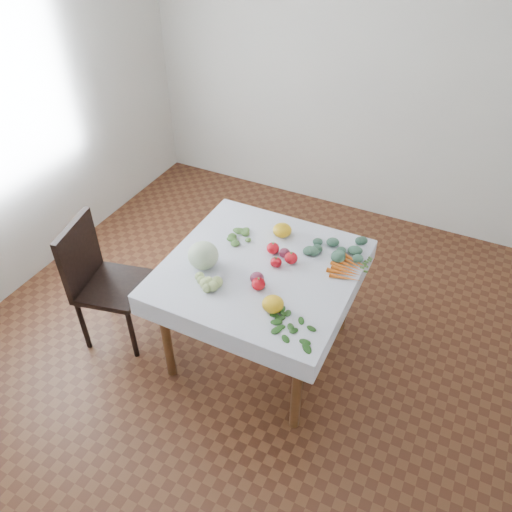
{
  "coord_description": "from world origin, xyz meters",
  "views": [
    {
      "loc": [
        0.98,
        -2.07,
        2.71
      ],
      "look_at": [
        -0.04,
        0.01,
        0.82
      ],
      "focal_mm": 35.0,
      "sensor_mm": 36.0,
      "label": 1
    }
  ],
  "objects_px": {
    "chair": "(99,275)",
    "table": "(261,279)",
    "heirloom_back": "(282,230)",
    "cabbage": "(203,255)",
    "carrot_bunch": "(347,268)"
  },
  "relations": [
    {
      "from": "chair",
      "to": "carrot_bunch",
      "type": "xyz_separation_m",
      "value": [
        1.51,
        0.51,
        0.24
      ]
    },
    {
      "from": "carrot_bunch",
      "to": "cabbage",
      "type": "bearing_deg",
      "value": -156.31
    },
    {
      "from": "chair",
      "to": "table",
      "type": "bearing_deg",
      "value": 16.72
    },
    {
      "from": "table",
      "to": "chair",
      "type": "distance_m",
      "value": 1.09
    },
    {
      "from": "table",
      "to": "carrot_bunch",
      "type": "xyz_separation_m",
      "value": [
        0.48,
        0.2,
        0.12
      ]
    },
    {
      "from": "table",
      "to": "carrot_bunch",
      "type": "distance_m",
      "value": 0.53
    },
    {
      "from": "chair",
      "to": "carrot_bunch",
      "type": "relative_size",
      "value": 3.64
    },
    {
      "from": "cabbage",
      "to": "carrot_bunch",
      "type": "xyz_separation_m",
      "value": [
        0.79,
        0.35,
        -0.07
      ]
    },
    {
      "from": "chair",
      "to": "cabbage",
      "type": "bearing_deg",
      "value": 12.76
    },
    {
      "from": "carrot_bunch",
      "to": "chair",
      "type": "bearing_deg",
      "value": -161.38
    },
    {
      "from": "table",
      "to": "cabbage",
      "type": "bearing_deg",
      "value": -154.62
    },
    {
      "from": "heirloom_back",
      "to": "cabbage",
      "type": "bearing_deg",
      "value": -121.45
    },
    {
      "from": "table",
      "to": "chair",
      "type": "bearing_deg",
      "value": -163.28
    },
    {
      "from": "chair",
      "to": "heirloom_back",
      "type": "height_order",
      "value": "chair"
    },
    {
      "from": "heirloom_back",
      "to": "carrot_bunch",
      "type": "distance_m",
      "value": 0.51
    }
  ]
}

